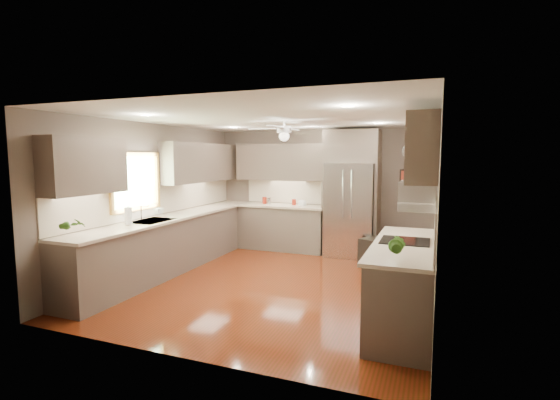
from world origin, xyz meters
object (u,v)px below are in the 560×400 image
Objects in this scene: canister_b at (269,201)px; canister_a at (264,200)px; potted_plant_right at (397,245)px; refrigerator at (351,196)px; canister_d at (294,202)px; bowl at (302,205)px; soap_bottle at (160,211)px; microwave at (417,196)px; paper_towel at (128,216)px; potted_plant_left at (73,225)px; stool at (375,252)px.

canister_a is at bearing -173.74° from canister_b.
refrigerator is at bearing 107.25° from potted_plant_right.
bowl is at bearing -11.68° from canister_d.
canister_a is 2.49m from soap_bottle.
paper_towel is at bearing -174.06° from microwave.
canister_d is 2.83m from soap_bottle.
refrigerator is (1.20, -0.08, 0.19)m from canister_d.
paper_towel is (-2.67, -3.12, -0.11)m from refrigerator.
potted_plant_right is (2.95, -3.90, 0.09)m from canister_b.
stool is (3.21, 3.58, -0.87)m from potted_plant_left.
paper_towel is (-1.65, -3.17, 0.12)m from bowl.
potted_plant_right reaches higher than canister_d.
canister_d is 3.80m from microwave.
refrigerator is at bearing 136.66° from stool.
canister_d is 0.05× the size of refrigerator.
bowl is 1.04m from refrigerator.
soap_bottle is 1.07× the size of bowl.
canister_b is at bearing 66.72° from soap_bottle.
paper_towel reaches higher than soap_bottle.
canister_d is at bearing 121.38° from potted_plant_right.
bowl is (0.19, -0.04, -0.04)m from canister_d.
canister_b is at bearing 127.10° from potted_plant_right.
microwave is at bearing 83.60° from potted_plant_right.
canister_a is 0.45× the size of potted_plant_right.
microwave is (3.17, -2.74, 0.46)m from canister_a.
potted_plant_left reaches higher than canister_b.
refrigerator reaches higher than canister_d.
stool is at bearing 39.02° from paper_towel.
canister_a is at bearing 179.05° from refrigerator.
canister_a is at bearing 139.22° from microwave.
soap_bottle is 0.77× the size of paper_towel.
bowl is (1.74, 2.33, -0.08)m from soap_bottle.
potted_plant_right is at bearing -21.61° from soap_bottle.
microwave is at bearing -63.91° from refrigerator.
potted_plant_right reaches higher than paper_towel.
stool is at bearing -19.66° from bowl.
soap_bottle is at bearing 92.95° from potted_plant_left.
potted_plant_left is 0.98m from paper_towel.
microwave reaches higher than canister_b.
canister_b is 0.24× the size of stool.
potted_plant_right is 4.04m from refrigerator.
soap_bottle is 0.65× the size of potted_plant_right.
soap_bottle is 0.63× the size of potted_plant_left.
refrigerator is at bearing -3.84° from canister_d.
canister_b is at bearing 73.79° from paper_towel.
bowl is 0.72× the size of paper_towel.
potted_plant_right is 3.51m from stool.
potted_plant_left is at bearing -131.83° from stool.
potted_plant_left is at bearing -87.05° from soap_bottle.
canister_b is 3.30m from paper_towel.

